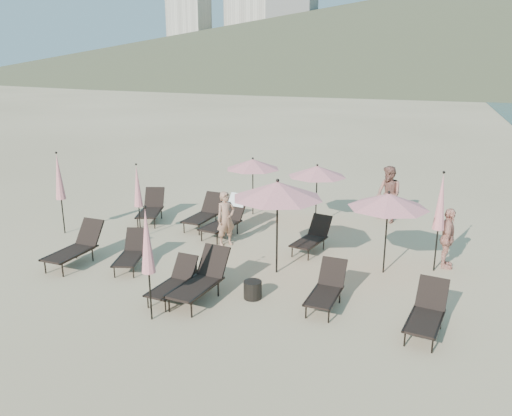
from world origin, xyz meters
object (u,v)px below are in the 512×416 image
(lounger_2, at_px, (174,281))
(lounger_8, at_px, (227,217))
(umbrella_open_3, at_px, (317,171))
(side_table_0, at_px, (190,269))
(umbrella_open_1, at_px, (388,201))
(beachgoer_a, at_px, (226,219))
(lounger_1, at_px, (131,252))
(beachgoer_c, at_px, (447,238))
(umbrella_closed_3, at_px, (137,186))
(lounger_4, at_px, (327,288))
(beachgoer_b, at_px, (389,194))
(lounger_6, at_px, (151,208))
(umbrella_closed_2, at_px, (59,177))
(lounger_0, at_px, (76,246))
(lounger_5, at_px, (427,312))
(lounger_9, at_px, (312,236))
(umbrella_closed_0, at_px, (147,242))
(side_table_1, at_px, (253,290))
(umbrella_open_0, at_px, (277,190))
(umbrella_closed_1, at_px, (441,202))
(lounger_7, at_px, (204,213))
(lounger_3, at_px, (201,279))
(umbrella_open_2, at_px, (253,164))

(lounger_2, height_order, lounger_8, lounger_8)
(umbrella_open_3, height_order, side_table_0, umbrella_open_3)
(umbrella_open_1, relative_size, umbrella_open_3, 1.04)
(umbrella_open_1, height_order, beachgoer_a, umbrella_open_1)
(lounger_1, height_order, beachgoer_c, beachgoer_c)
(umbrella_closed_3, bearing_deg, lounger_4, -21.87)
(beachgoer_b, bearing_deg, lounger_6, -113.72)
(umbrella_closed_2, bearing_deg, lounger_0, -43.15)
(lounger_5, bearing_deg, lounger_9, 139.35)
(lounger_5, relative_size, umbrella_closed_0, 0.67)
(side_table_1, bearing_deg, lounger_8, 120.56)
(lounger_5, height_order, beachgoer_c, beachgoer_c)
(umbrella_open_0, distance_m, umbrella_closed_1, 4.09)
(umbrella_open_3, xyz_separation_m, beachgoer_c, (4.05, -2.41, -1.02))
(lounger_2, relative_size, side_table_1, 3.61)
(umbrella_closed_3, distance_m, beachgoer_a, 2.89)
(umbrella_closed_2, bearing_deg, lounger_4, -13.24)
(umbrella_open_0, bearing_deg, umbrella_closed_3, 166.35)
(lounger_7, bearing_deg, umbrella_open_3, 27.64)
(umbrella_open_3, height_order, beachgoer_b, umbrella_open_3)
(beachgoer_c, bearing_deg, lounger_3, 127.56)
(lounger_9, relative_size, beachgoer_b, 0.88)
(lounger_4, bearing_deg, side_table_1, -170.38)
(lounger_2, distance_m, lounger_6, 6.12)
(lounger_2, relative_size, beachgoer_a, 0.93)
(lounger_7, relative_size, beachgoer_c, 1.13)
(beachgoer_b, xyz_separation_m, beachgoer_c, (1.86, -3.60, -0.15))
(lounger_1, distance_m, umbrella_open_2, 5.97)
(umbrella_closed_2, relative_size, beachgoer_c, 1.62)
(lounger_0, relative_size, lounger_4, 1.16)
(lounger_2, height_order, lounger_4, lounger_4)
(umbrella_closed_0, distance_m, umbrella_closed_1, 7.26)
(lounger_5, bearing_deg, lounger_4, 176.61)
(lounger_2, height_order, umbrella_closed_1, umbrella_closed_1)
(lounger_0, height_order, side_table_0, lounger_0)
(beachgoer_c, bearing_deg, lounger_5, 175.30)
(lounger_2, distance_m, lounger_7, 5.24)
(lounger_8, relative_size, umbrella_closed_3, 0.84)
(lounger_0, xyz_separation_m, umbrella_closed_0, (3.51, -2.00, 1.23))
(umbrella_open_2, bearing_deg, beachgoer_a, -83.45)
(beachgoer_c, bearing_deg, lounger_1, 110.80)
(lounger_4, xyz_separation_m, umbrella_open_2, (-3.99, 6.10, 1.40))
(umbrella_open_0, height_order, side_table_1, umbrella_open_0)
(lounger_7, height_order, umbrella_closed_3, umbrella_closed_3)
(lounger_2, bearing_deg, umbrella_open_0, 56.04)
(lounger_9, height_order, beachgoer_a, beachgoer_a)
(lounger_5, relative_size, umbrella_open_3, 0.81)
(lounger_5, relative_size, umbrella_open_1, 0.77)
(lounger_1, xyz_separation_m, side_table_0, (1.74, -0.07, -0.19))
(lounger_7, relative_size, beachgoer_a, 1.11)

